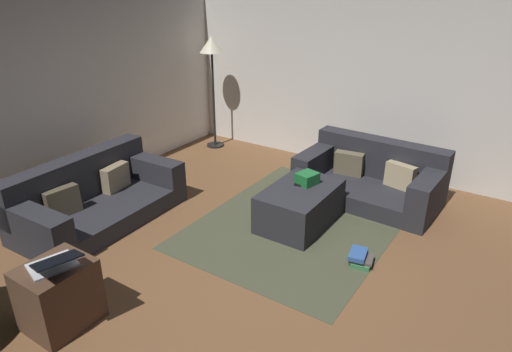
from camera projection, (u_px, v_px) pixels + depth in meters
The scene contains 13 objects.
ground_plane at pixel (262, 286), 4.04m from camera, with size 6.40×6.40×0.00m, color brown.
rear_partition at pixel (30, 96), 5.09m from camera, with size 6.40×0.12×2.60m, color silver.
corner_partition at pixel (392, 80), 5.90m from camera, with size 0.12×6.40×2.60m, color silver.
couch_left at pixel (94, 198), 5.07m from camera, with size 1.87×0.99×0.70m.
couch_right at pixel (372, 177), 5.57m from camera, with size 1.00×1.71×0.69m.
ottoman at pixel (300, 206), 4.99m from camera, with size 0.99×0.64×0.43m, color #26262B.
gift_box at pixel (307, 178), 4.98m from camera, with size 0.22×0.19×0.13m, color #19662D.
tv_remote at pixel (301, 185), 4.95m from camera, with size 0.05×0.16×0.02m, color black.
side_table at pixel (59, 295), 3.50m from camera, with size 0.52×0.44×0.54m, color #4C3323.
laptop at pixel (54, 263), 3.33m from camera, with size 0.43×0.50×0.19m.
book_stack at pixel (360, 258), 4.33m from camera, with size 0.28×0.26×0.12m.
corner_lamp at pixel (212, 53), 6.78m from camera, with size 0.36×0.36×1.74m.
area_rug at pixel (299, 222), 5.08m from camera, with size 2.60×2.00×0.01m, color #40432E.
Camera 1 is at (-2.77, -1.77, 2.55)m, focal length 31.54 mm.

